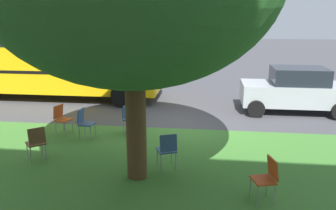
# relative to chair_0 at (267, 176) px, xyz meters

# --- Properties ---
(ground) EXTENTS (80.00, 80.00, 0.00)m
(ground) POSITION_rel_chair_0_xyz_m (2.05, -4.28, -0.52)
(ground) COLOR #424247
(grass_verge) EXTENTS (48.00, 6.00, 0.01)m
(grass_verge) POSITION_rel_chair_0_xyz_m (2.05, -1.08, -0.52)
(grass_verge) COLOR #3D752D
(grass_verge) RESTS_ON ground
(chair_0) EXTENTS (0.52, 0.51, 0.88)m
(chair_0) POSITION_rel_chair_0_xyz_m (0.00, 0.00, 0.00)
(chair_0) COLOR #C64C1E
(chair_0) RESTS_ON ground
(chair_1) EXTENTS (0.45, 0.44, 0.88)m
(chair_1) POSITION_rel_chair_0_xyz_m (4.71, -2.92, 0.00)
(chair_1) COLOR #335184
(chair_1) RESTS_ON ground
(chair_2) EXTENTS (0.52, 0.51, 0.88)m
(chair_2) POSITION_rel_chair_0_xyz_m (5.54, -3.23, 0.00)
(chair_2) COLOR #C64C1E
(chair_2) RESTS_ON ground
(chair_3) EXTENTS (0.59, 0.59, 0.88)m
(chair_3) POSITION_rel_chair_0_xyz_m (5.31, -1.23, 0.00)
(chair_3) COLOR brown
(chair_3) RESTS_ON ground
(chair_4) EXTENTS (0.54, 0.55, 0.88)m
(chair_4) POSITION_rel_chair_0_xyz_m (2.08, -1.17, 0.00)
(chair_4) COLOR #335184
(chair_4) RESTS_ON ground
(chair_5) EXTENTS (0.57, 0.56, 0.88)m
(chair_5) POSITION_rel_chair_0_xyz_m (3.50, -3.50, 0.00)
(chair_5) COLOR #335184
(chair_5) RESTS_ON ground
(parked_car) EXTENTS (3.70, 1.92, 1.65)m
(parked_car) POSITION_rel_chair_0_xyz_m (-1.94, -6.52, 0.32)
(parked_car) COLOR #ADB2B7
(parked_car) RESTS_ON ground
(school_bus) EXTENTS (10.40, 2.80, 2.88)m
(school_bus) POSITION_rel_chair_0_xyz_m (8.43, -7.66, 1.24)
(school_bus) COLOR yellow
(school_bus) RESTS_ON ground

